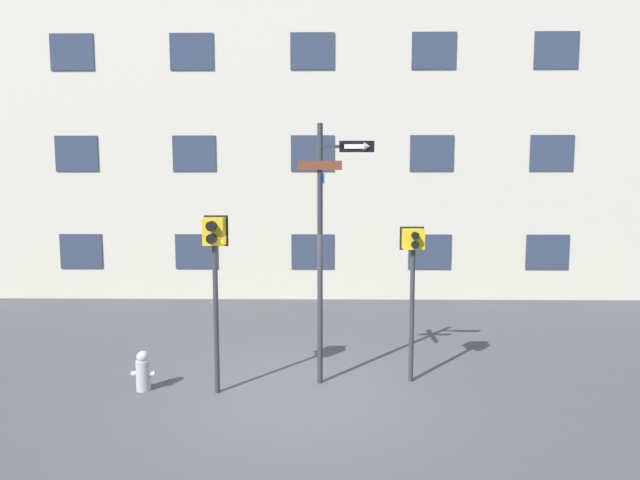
% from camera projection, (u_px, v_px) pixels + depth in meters
% --- Properties ---
extents(ground_plane, '(60.00, 60.00, 0.00)m').
position_uv_depth(ground_plane, '(300.00, 394.00, 7.88)').
color(ground_plane, '#424244').
extents(building_facade, '(24.00, 0.63, 14.29)m').
position_uv_depth(building_facade, '(313.00, 54.00, 14.40)').
color(building_facade, beige).
rests_on(building_facade, ground_plane).
extents(street_sign_pole, '(1.22, 0.94, 4.28)m').
position_uv_depth(street_sign_pole, '(325.00, 234.00, 8.11)').
color(street_sign_pole, '#2D2D33').
rests_on(street_sign_pole, ground_plane).
extents(pedestrian_signal_left, '(0.38, 0.40, 2.82)m').
position_uv_depth(pedestrian_signal_left, '(215.00, 254.00, 7.73)').
color(pedestrian_signal_left, '#2D2D33').
rests_on(pedestrian_signal_left, ground_plane).
extents(pedestrian_signal_right, '(0.40, 0.40, 2.61)m').
position_uv_depth(pedestrian_signal_right, '(413.00, 261.00, 8.23)').
color(pedestrian_signal_right, '#2D2D33').
rests_on(pedestrian_signal_right, ground_plane).
extents(fire_hydrant, '(0.38, 0.22, 0.64)m').
position_uv_depth(fire_hydrant, '(143.00, 371.00, 8.01)').
color(fire_hydrant, '#A5A5A8').
rests_on(fire_hydrant, ground_plane).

